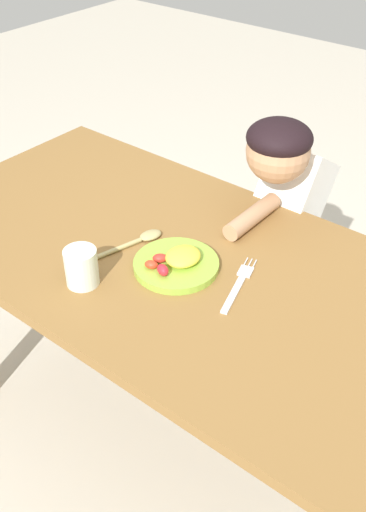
# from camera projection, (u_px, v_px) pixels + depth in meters

# --- Properties ---
(ground_plane) EXTENTS (8.00, 8.00, 0.00)m
(ground_plane) POSITION_uv_depth(u_px,v_px,m) (178.00, 445.00, 1.91)
(ground_plane) COLOR beige
(dining_table) EXTENTS (1.45, 0.74, 0.75)m
(dining_table) POSITION_uv_depth(u_px,v_px,m) (177.00, 286.00, 1.52)
(dining_table) COLOR brown
(dining_table) RESTS_ON ground_plane
(plate) EXTENTS (0.20, 0.20, 0.05)m
(plate) POSITION_uv_depth(u_px,v_px,m) (177.00, 263.00, 1.41)
(plate) COLOR #91BD3D
(plate) RESTS_ON dining_table
(fork) EXTENTS (0.08, 0.21, 0.01)m
(fork) POSITION_uv_depth(u_px,v_px,m) (239.00, 285.00, 1.37)
(fork) COLOR silver
(fork) RESTS_ON dining_table
(spoon) EXTENTS (0.08, 0.19, 0.02)m
(spoon) POSITION_uv_depth(u_px,v_px,m) (140.00, 239.00, 1.50)
(spoon) COLOR tan
(spoon) RESTS_ON dining_table
(drinking_cup) EXTENTS (0.08, 0.08, 0.09)m
(drinking_cup) POSITION_uv_depth(u_px,v_px,m) (81.00, 267.00, 1.35)
(drinking_cup) COLOR silver
(drinking_cup) RESTS_ON dining_table
(person) EXTENTS (0.17, 0.45, 1.00)m
(person) POSITION_uv_depth(u_px,v_px,m) (285.00, 249.00, 1.82)
(person) COLOR #42545E
(person) RESTS_ON ground_plane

